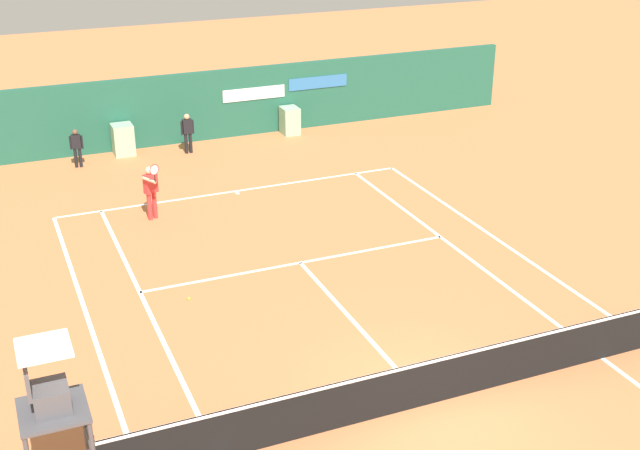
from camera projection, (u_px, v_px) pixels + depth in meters
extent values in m
plane|color=#C67042|center=(428.00, 404.00, 15.54)|extent=(80.00, 80.00, 0.00)
cube|color=white|center=(236.00, 191.00, 25.41)|extent=(10.60, 0.10, 0.01)
cube|color=white|center=(602.00, 358.00, 16.96)|extent=(0.10, 23.40, 0.01)
cube|color=white|center=(300.00, 263.00, 20.94)|extent=(8.00, 0.10, 0.01)
cube|color=white|center=(355.00, 323.00, 18.24)|extent=(0.10, 6.40, 0.01)
cube|color=white|center=(237.00, 193.00, 25.29)|extent=(0.10, 0.24, 0.01)
cube|color=black|center=(429.00, 382.00, 15.35)|extent=(12.00, 0.03, 0.95)
cube|color=white|center=(431.00, 362.00, 15.17)|extent=(12.00, 0.04, 0.06)
cube|color=#1E5642|center=(188.00, 108.00, 29.40)|extent=(25.00, 0.24, 2.43)
cube|color=white|center=(254.00, 94.00, 30.02)|extent=(2.31, 0.02, 0.44)
cube|color=#2D6BA8|center=(318.00, 82.00, 30.83)|extent=(2.29, 0.02, 0.44)
cube|color=#8CB793|center=(123.00, 140.00, 28.35)|extent=(0.68, 0.70, 1.05)
cube|color=#8CB793|center=(290.00, 121.00, 30.50)|extent=(0.60, 0.70, 0.98)
cylinder|color=#47474C|center=(86.00, 435.00, 13.32)|extent=(0.07, 0.07, 1.75)
cylinder|color=#47474C|center=(27.00, 449.00, 13.00)|extent=(0.07, 0.07, 1.75)
cylinder|color=#47474C|center=(90.00, 443.00, 12.87)|extent=(0.04, 0.81, 0.04)
cube|color=#47474C|center=(53.00, 410.00, 12.42)|extent=(1.00, 1.00, 0.06)
cube|color=#4C4C51|center=(51.00, 397.00, 12.32)|extent=(0.52, 0.56, 0.40)
cube|color=#4C4C51|center=(27.00, 380.00, 12.07)|extent=(0.06, 0.56, 0.45)
cube|color=white|center=(43.00, 348.00, 11.98)|extent=(0.76, 0.80, 0.04)
cylinder|color=red|center=(155.00, 205.00, 23.40)|extent=(0.13, 0.13, 0.78)
cylinder|color=red|center=(150.00, 207.00, 23.28)|extent=(0.13, 0.13, 0.78)
cube|color=red|center=(150.00, 183.00, 23.08)|extent=(0.40, 0.33, 0.54)
sphere|color=beige|center=(149.00, 170.00, 22.92)|extent=(0.21, 0.21, 0.21)
cylinder|color=red|center=(157.00, 183.00, 23.24)|extent=(0.08, 0.08, 0.52)
cylinder|color=beige|center=(149.00, 180.00, 22.68)|extent=(0.30, 0.51, 0.08)
cylinder|color=black|center=(155.00, 178.00, 22.47)|extent=(0.03, 0.03, 0.22)
torus|color=#DB3838|center=(154.00, 170.00, 22.37)|extent=(0.28, 0.15, 0.30)
cylinder|color=silver|center=(154.00, 170.00, 22.37)|extent=(0.24, 0.12, 0.26)
cylinder|color=black|center=(191.00, 143.00, 28.59)|extent=(0.11, 0.11, 0.69)
cylinder|color=black|center=(186.00, 143.00, 28.53)|extent=(0.11, 0.11, 0.69)
cube|color=black|center=(187.00, 126.00, 28.32)|extent=(0.32, 0.19, 0.49)
sphere|color=tan|center=(187.00, 117.00, 28.18)|extent=(0.19, 0.19, 0.19)
cylinder|color=black|center=(193.00, 127.00, 28.41)|extent=(0.07, 0.07, 0.47)
cylinder|color=black|center=(182.00, 128.00, 28.26)|extent=(0.07, 0.07, 0.47)
cylinder|color=black|center=(80.00, 157.00, 27.28)|extent=(0.10, 0.10, 0.64)
cylinder|color=black|center=(76.00, 158.00, 27.25)|extent=(0.10, 0.10, 0.64)
cube|color=black|center=(76.00, 141.00, 27.05)|extent=(0.32, 0.22, 0.45)
sphere|color=brown|center=(75.00, 132.00, 26.92)|extent=(0.18, 0.18, 0.18)
cylinder|color=black|center=(82.00, 142.00, 27.09)|extent=(0.07, 0.07, 0.44)
cylinder|color=black|center=(70.00, 143.00, 27.03)|extent=(0.07, 0.07, 0.44)
sphere|color=#CCE033|center=(189.00, 298.00, 19.18)|extent=(0.07, 0.07, 0.07)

